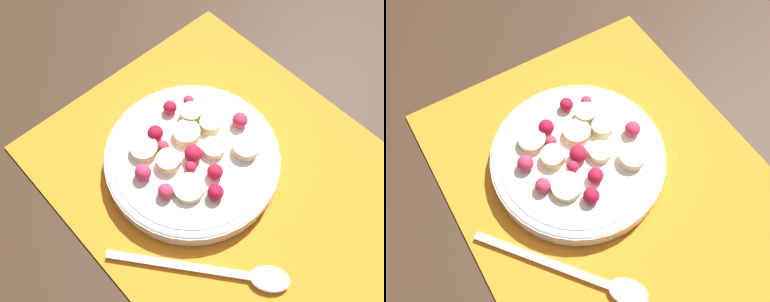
% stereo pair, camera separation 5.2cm
% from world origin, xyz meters
% --- Properties ---
extents(ground_plane, '(3.00, 3.00, 0.00)m').
position_xyz_m(ground_plane, '(0.00, 0.00, 0.00)').
color(ground_plane, '#382619').
extents(placemat, '(0.48, 0.38, 0.01)m').
position_xyz_m(placemat, '(0.00, 0.00, 0.00)').
color(placemat, orange).
rests_on(placemat, ground_plane).
extents(fruit_bowl, '(0.22, 0.22, 0.05)m').
position_xyz_m(fruit_bowl, '(-0.05, -0.02, 0.02)').
color(fruit_bowl, white).
rests_on(fruit_bowl, placemat).
extents(spoon, '(0.18, 0.15, 0.01)m').
position_xyz_m(spoon, '(0.09, -0.08, 0.01)').
color(spoon, silver).
rests_on(spoon, placemat).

